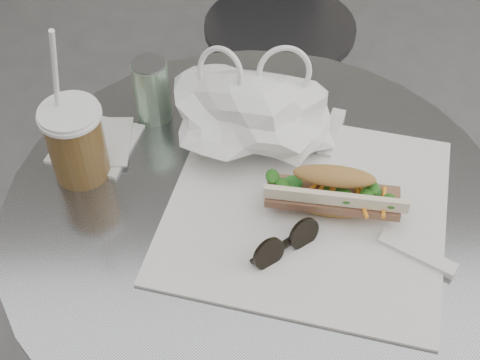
{
  "coord_description": "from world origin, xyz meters",
  "views": [
    {
      "loc": [
        -0.04,
        -0.44,
        1.5
      ],
      "look_at": [
        -0.03,
        0.21,
        0.79
      ],
      "focal_mm": 50.0,
      "sensor_mm": 36.0,
      "label": 1
    }
  ],
  "objects_px": {
    "cafe_table": "(255,304)",
    "banh_mi": "(333,192)",
    "sunglasses": "(285,244)",
    "chair_far": "(275,58)",
    "drink_can": "(152,91)",
    "iced_coffee": "(76,141)"
  },
  "relations": [
    {
      "from": "iced_coffee",
      "to": "banh_mi",
      "type": "bearing_deg",
      "value": -13.67
    },
    {
      "from": "chair_far",
      "to": "banh_mi",
      "type": "height_order",
      "value": "banh_mi"
    },
    {
      "from": "chair_far",
      "to": "banh_mi",
      "type": "bearing_deg",
      "value": 82.02
    },
    {
      "from": "banh_mi",
      "to": "drink_can",
      "type": "xyz_separation_m",
      "value": [
        -0.27,
        0.22,
        0.01
      ]
    },
    {
      "from": "cafe_table",
      "to": "banh_mi",
      "type": "relative_size",
      "value": 3.08
    },
    {
      "from": "iced_coffee",
      "to": "chair_far",
      "type": "bearing_deg",
      "value": 65.57
    },
    {
      "from": "drink_can",
      "to": "chair_far",
      "type": "bearing_deg",
      "value": 68.99
    },
    {
      "from": "chair_far",
      "to": "drink_can",
      "type": "distance_m",
      "value": 0.86
    },
    {
      "from": "iced_coffee",
      "to": "sunglasses",
      "type": "height_order",
      "value": "iced_coffee"
    },
    {
      "from": "cafe_table",
      "to": "chair_far",
      "type": "bearing_deg",
      "value": 83.78
    },
    {
      "from": "banh_mi",
      "to": "sunglasses",
      "type": "bearing_deg",
      "value": -124.48
    },
    {
      "from": "chair_far",
      "to": "banh_mi",
      "type": "relative_size",
      "value": 3.07
    },
    {
      "from": "banh_mi",
      "to": "sunglasses",
      "type": "xyz_separation_m",
      "value": [
        -0.07,
        -0.07,
        -0.02
      ]
    },
    {
      "from": "sunglasses",
      "to": "drink_can",
      "type": "distance_m",
      "value": 0.35
    },
    {
      "from": "banh_mi",
      "to": "iced_coffee",
      "type": "bearing_deg",
      "value": 176.26
    },
    {
      "from": "cafe_table",
      "to": "chair_far",
      "type": "relative_size",
      "value": 1.0
    },
    {
      "from": "chair_far",
      "to": "sunglasses",
      "type": "distance_m",
      "value": 1.05
    },
    {
      "from": "chair_far",
      "to": "iced_coffee",
      "type": "height_order",
      "value": "iced_coffee"
    },
    {
      "from": "chair_far",
      "to": "sunglasses",
      "type": "relative_size",
      "value": 7.43
    },
    {
      "from": "iced_coffee",
      "to": "sunglasses",
      "type": "xyz_separation_m",
      "value": [
        0.3,
        -0.16,
        -0.05
      ]
    },
    {
      "from": "cafe_table",
      "to": "sunglasses",
      "type": "relative_size",
      "value": 7.47
    },
    {
      "from": "chair_far",
      "to": "iced_coffee",
      "type": "distance_m",
      "value": 1.0
    }
  ]
}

